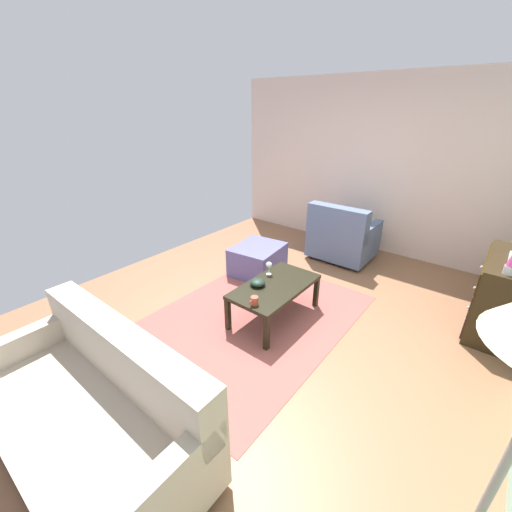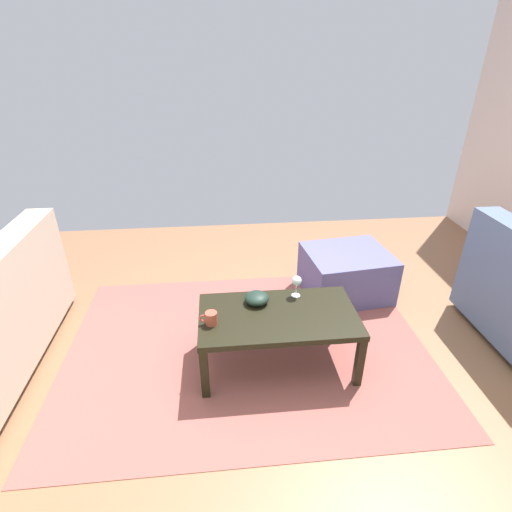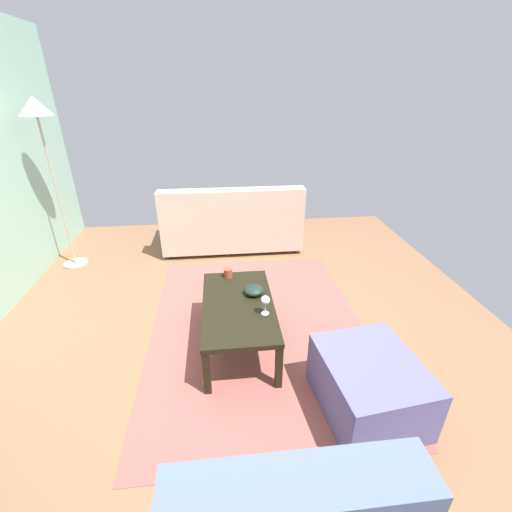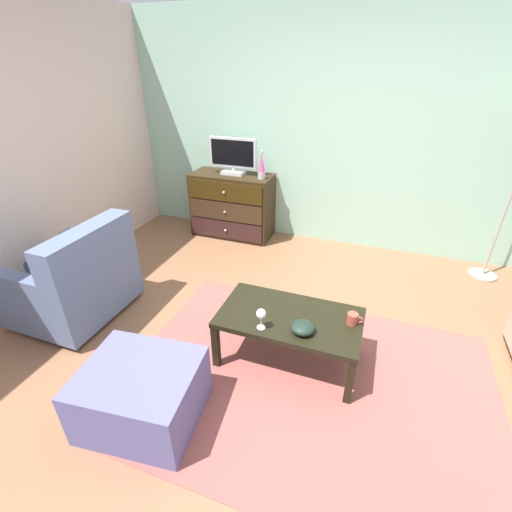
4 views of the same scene
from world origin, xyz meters
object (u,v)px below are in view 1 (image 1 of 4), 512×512
Objects in this scene: bowl_decorative at (258,282)px; armchair at (342,237)px; mug at (254,301)px; dresser at (502,295)px; wine_glass at (269,265)px; coffee_table at (275,289)px; couch_large at (95,412)px; ottoman at (258,259)px.

armchair reaches higher than bowl_decorative.
mug reaches higher than bowl_decorative.
dresser reaches higher than wine_glass.
coffee_table is at bearing 2.94° from armchair.
wine_glass is at bearing -175.82° from couch_large.
coffee_table reaches higher than ottoman.
ottoman is at bearing -78.42° from dresser.
couch_large is at bearing 0.84° from armchair.
armchair reaches higher than couch_large.
bowl_decorative is 0.18× the size of armchair.
mug is at bearing -47.40° from dresser.
ottoman is (0.57, -2.76, -0.20)m from dresser.
mug is at bearing 8.15° from coffee_table.
mug is 0.06× the size of couch_large.
wine_glass is 0.30m from bowl_decorative.
couch_large is at bearing 15.90° from ottoman.
dresser reaches higher than coffee_table.
ottoman is (-0.73, -0.82, -0.16)m from coffee_table.
wine_glass is at bearing -156.20° from mug.
ottoman is at bearing -143.02° from mug.
coffee_table is 1.48× the size of ottoman.
coffee_table is at bearing 52.07° from wine_glass.
ottoman is (-0.86, -0.68, -0.25)m from bowl_decorative.
couch_large is 2.53× the size of ottoman.
ottoman is (1.18, -0.72, -0.15)m from armchair.
mug is at bearing 3.91° from armchair.
armchair is at bearing -176.09° from mug.
wine_glass is 0.18× the size of armchair.
couch_large is at bearing -31.17° from dresser.
ottoman is at bearing -133.00° from wine_glass.
mug is at bearing 176.19° from couch_large.
wine_glass is (1.14, -2.15, 0.12)m from dresser.
coffee_table is 1.99m from couch_large.
dresser is 6.21× the size of bowl_decorative.
coffee_table is 9.08× the size of mug.
couch_large is (1.55, -0.10, -0.12)m from mug.
dresser is 2.43m from wine_glass.
bowl_decorative is at bearing -1.19° from armchair.
wine_glass is at bearing -3.26° from armchair.
wine_glass is 0.65m from mug.
coffee_table is 6.59× the size of wine_glass.
ottoman is at bearing -131.84° from coffee_table.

